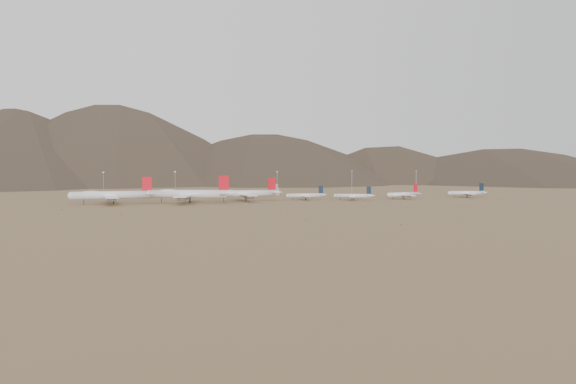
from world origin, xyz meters
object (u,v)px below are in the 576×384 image
object	(u,v)px
narrowbody_a	(306,195)
control_tower	(275,190)
widebody_east	(245,193)
narrowbody_b	(354,196)
widebody_west	(112,195)
widebody_centre	(189,194)

from	to	relation	value
narrowbody_a	control_tower	bearing A→B (deg)	98.77
widebody_east	narrowbody_b	world-z (taller)	widebody_east
widebody_west	control_tower	world-z (taller)	widebody_west
widebody_west	widebody_east	size ratio (longest dim) A/B	1.11
widebody_west	widebody_centre	size ratio (longest dim) A/B	0.98
widebody_west	widebody_east	world-z (taller)	widebody_west
widebody_centre	control_tower	world-z (taller)	widebody_centre
widebody_east	narrowbody_a	distance (m)	57.76
narrowbody_b	control_tower	distance (m)	110.95
narrowbody_a	narrowbody_b	size ratio (longest dim) A/B	1.09
widebody_east	narrowbody_b	bearing A→B (deg)	-15.80
widebody_west	widebody_east	distance (m)	115.09
widebody_east	widebody_west	bearing A→B (deg)	176.95
widebody_centre	widebody_west	bearing A→B (deg)	-170.79
widebody_centre	narrowbody_a	bearing A→B (deg)	23.58
widebody_east	narrowbody_b	size ratio (longest dim) A/B	1.85
narrowbody_b	control_tower	size ratio (longest dim) A/B	3.07
widebody_east	control_tower	world-z (taller)	widebody_east
narrowbody_a	narrowbody_b	distance (m)	44.15
widebody_east	control_tower	xyz separation A→B (m)	(47.75, 82.95, -1.67)
widebody_west	widebody_east	bearing A→B (deg)	-1.91
narrowbody_a	widebody_west	bearing A→B (deg)	-175.45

